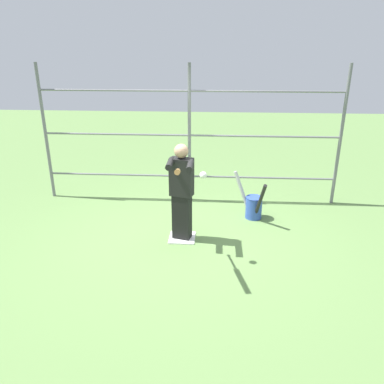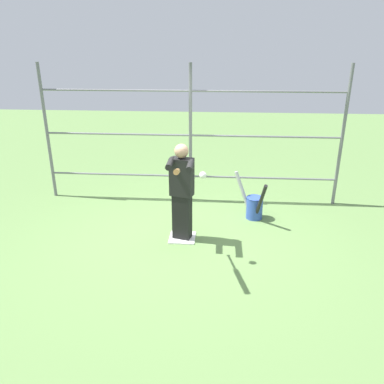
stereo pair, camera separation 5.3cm
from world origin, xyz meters
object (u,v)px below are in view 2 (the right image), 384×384
Objects in this scene: baseball_bat_swinging at (177,171)px; bat_bucket at (254,206)px; batter at (182,190)px; softball_in_flight at (203,175)px.

baseball_bat_swinging reaches higher than bat_bucket.
bat_bucket is at bearing -122.45° from baseball_bat_swinging.
baseball_bat_swinging is (-0.04, 0.92, 0.59)m from batter.
baseball_bat_swinging is 1.10× the size of bat_bucket.
batter is 15.68× the size of softball_in_flight.
batter is at bearing -87.20° from baseball_bat_swinging.
batter is at bearing -58.58° from softball_in_flight.
bat_bucket is (-1.16, -0.84, -0.58)m from batter.
bat_bucket is at bearing -120.65° from softball_in_flight.
baseball_bat_swinging is at bearing 51.37° from softball_in_flight.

